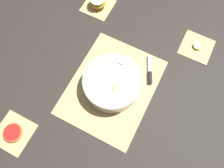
{
  "coord_description": "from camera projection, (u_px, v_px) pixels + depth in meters",
  "views": [
    {
      "loc": [
        0.29,
        0.15,
        0.89
      ],
      "look_at": [
        0.0,
        0.0,
        0.04
      ],
      "focal_mm": 35.0,
      "sensor_mm": 36.0,
      "label": 1
    }
  ],
  "objects": [
    {
      "name": "coaster_mat_far_left",
      "position": [
        197.0,
        47.0,
        1.02
      ],
      "size": [
        0.14,
        0.14,
        0.01
      ],
      "color": "#D6B775",
      "rests_on": "ground_plane"
    },
    {
      "name": "ground_plane",
      "position": [
        112.0,
        87.0,
        0.95
      ],
      "size": [
        6.0,
        6.0,
        0.0
      ],
      "primitive_type": "plane",
      "color": "#2D2823"
    },
    {
      "name": "paring_knife",
      "position": [
        150.0,
        76.0,
        0.95
      ],
      "size": [
        0.13,
        0.07,
        0.02
      ],
      "color": "silver",
      "rests_on": "bamboo_mat_center"
    },
    {
      "name": "bamboo_mat_center",
      "position": [
        112.0,
        87.0,
        0.95
      ],
      "size": [
        0.44,
        0.35,
        0.01
      ],
      "color": "#D6B775",
      "rests_on": "ground_plane"
    },
    {
      "name": "coaster_mat_near_right",
      "position": [
        14.0,
        133.0,
        0.88
      ],
      "size": [
        0.14,
        0.14,
        0.01
      ],
      "color": "#D6B775",
      "rests_on": "ground_plane"
    },
    {
      "name": "grapefruit_slice",
      "position": [
        13.0,
        133.0,
        0.87
      ],
      "size": [
        0.08,
        0.08,
        0.01
      ],
      "color": "#B2231E",
      "rests_on": "coaster_mat_near_right"
    },
    {
      "name": "coaster_mat_near_left",
      "position": [
        98.0,
        6.0,
        1.1
      ],
      "size": [
        0.14,
        0.14,
        0.01
      ],
      "color": "#D6B775",
      "rests_on": "ground_plane"
    },
    {
      "name": "apple_half",
      "position": [
        98.0,
        2.0,
        1.08
      ],
      "size": [
        0.08,
        0.08,
        0.04
      ],
      "color": "gold",
      "rests_on": "coaster_mat_near_left"
    },
    {
      "name": "fruit_salad_bowl",
      "position": [
        112.0,
        83.0,
        0.9
      ],
      "size": [
        0.25,
        0.25,
        0.08
      ],
      "color": "silver",
      "rests_on": "bamboo_mat_center"
    },
    {
      "name": "banana_coin_single",
      "position": [
        197.0,
        46.0,
        1.01
      ],
      "size": [
        0.04,
        0.04,
        0.01
      ],
      "color": "#F7EFC6",
      "rests_on": "coaster_mat_far_left"
    }
  ]
}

